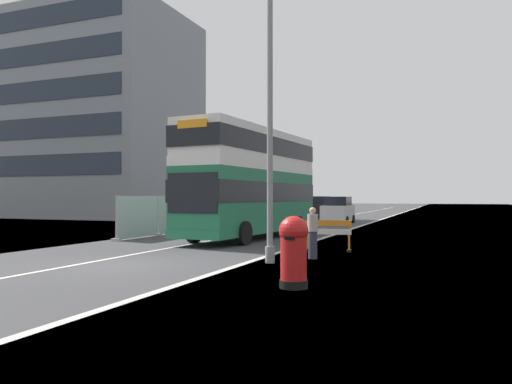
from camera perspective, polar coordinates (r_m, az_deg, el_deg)
ground at (r=15.03m, az=-13.18°, el=-8.39°), size 140.00×280.00×0.10m
double_decker_bus at (r=23.96m, az=-0.43°, el=1.26°), size 3.27×10.82×5.20m
lamppost_foreground at (r=15.20m, az=1.61°, el=7.85°), size 0.29×0.70×8.93m
red_pillar_postbox at (r=10.98m, az=4.35°, el=-6.51°), size 0.65×0.65×1.58m
roadworks_barrier at (r=18.47m, az=8.30°, el=-4.54°), size 1.70×0.65×1.14m
construction_site_fence at (r=33.51m, az=-3.35°, el=-2.26°), size 0.44×24.00×2.10m
car_oncoming_near at (r=37.96m, az=9.41°, el=-2.14°), size 2.01×4.04×2.02m
car_receding_mid at (r=47.45m, az=7.26°, el=-1.81°), size 1.97×4.34×2.05m
bare_tree_far_verge_near at (r=48.98m, az=-0.94°, el=-0.25°), size 2.37×3.06×4.82m
pedestrian_at_kerb at (r=16.17m, az=6.54°, el=-4.70°), size 0.34×0.34×1.67m
backdrop_office_block at (r=57.12m, az=-22.26°, el=7.53°), size 29.14×13.57×19.99m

